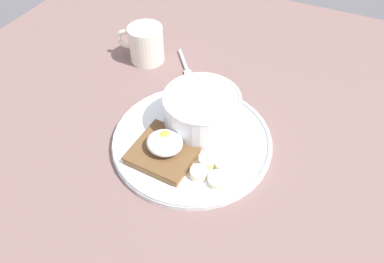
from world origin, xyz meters
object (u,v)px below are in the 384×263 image
banana_slice_left (218,180)px  coffee_mug (145,44)px  knife (187,70)px  banana_slice_right (199,173)px  banana_slice_back (208,161)px  toast_slice (165,151)px  oatmeal_bowl (200,110)px  poached_egg (165,142)px  banana_slice_front (225,163)px

banana_slice_left → coffee_mug: coffee_mug is taller
knife → banana_slice_left: bearing=125.3°
banana_slice_right → knife: 29.39cm
banana_slice_back → toast_slice: bearing=8.9°
oatmeal_bowl → poached_egg: size_ratio=1.83×
banana_slice_left → knife: size_ratio=0.35×
toast_slice → banana_slice_front: bearing=-168.6°
oatmeal_bowl → banana_slice_left: (-8.09, 10.59, -2.94)cm
coffee_mug → knife: size_ratio=0.88×
knife → toast_slice: bearing=107.7°
toast_slice → banana_slice_front: same height
toast_slice → coffee_mug: size_ratio=1.02×
toast_slice → poached_egg: bearing=-69.0°
poached_egg → banana_slice_left: size_ratio=1.74×
toast_slice → poached_egg: (0.03, -0.08, 2.10)cm
banana_slice_left → banana_slice_back: bearing=-42.1°
poached_egg → banana_slice_left: poached_egg is taller
banana_slice_back → knife: (14.94, -22.61, -1.25)cm
banana_slice_left → banana_slice_back: same height
banana_slice_front → oatmeal_bowl: bearing=-42.1°
banana_slice_right → coffee_mug: coffee_mug is taller
coffee_mug → toast_slice: bearing=126.5°
poached_egg → coffee_mug: size_ratio=0.70×
oatmeal_bowl → poached_egg: 9.25cm
poached_egg → knife: 25.11cm
oatmeal_bowl → banana_slice_left: bearing=127.4°
toast_slice → knife: (7.58, -23.77, -1.44)cm
banana_slice_back → oatmeal_bowl: bearing=-57.2°
knife → coffee_mug: bearing=-0.5°
banana_slice_front → banana_slice_left: 3.62cm
banana_slice_right → knife: size_ratio=0.25×
banana_slice_front → coffee_mug: coffee_mug is taller
banana_slice_left → banana_slice_back: (3.02, -2.73, -0.02)cm
banana_slice_front → knife: 28.01cm
banana_slice_front → knife: size_ratio=0.41×
poached_egg → knife: size_ratio=0.61×
knife → banana_slice_front: bearing=129.0°
banana_slice_front → coffee_mug: size_ratio=0.46×
banana_slice_left → banana_slice_back: 4.08cm
banana_slice_back → banana_slice_left: bearing=137.9°
banana_slice_front → coffee_mug: bearing=-38.3°
poached_egg → banana_slice_right: (-7.04, 1.79, -2.26)cm
banana_slice_right → banana_slice_front: bearing=-128.9°
banana_slice_back → coffee_mug: bearing=-42.2°
toast_slice → banana_slice_right: same height
toast_slice → banana_slice_right: bearing=166.3°
toast_slice → banana_slice_right: size_ratio=3.66×
banana_slice_front → banana_slice_back: 2.80cm
coffee_mug → oatmeal_bowl: bearing=143.3°
poached_egg → banana_slice_right: 7.61cm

